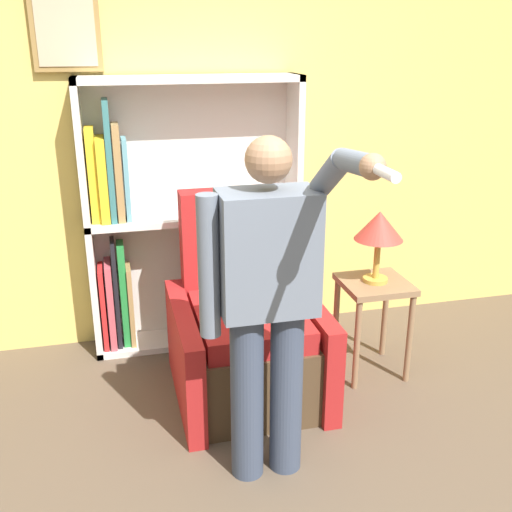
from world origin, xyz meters
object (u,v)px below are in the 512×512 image
armchair (245,334)px  person_standing (268,297)px  side_table (374,300)px  bookcase (171,221)px  table_lamp (379,228)px

armchair → person_standing: size_ratio=0.70×
armchair → side_table: bearing=-0.5°
person_standing → armchair: bearing=85.1°
armchair → person_standing: person_standing is taller
bookcase → table_lamp: bookcase is taller
armchair → person_standing: 0.92m
table_lamp → person_standing: bearing=-139.3°
bookcase → side_table: bookcase is taller
bookcase → table_lamp: size_ratio=4.06×
person_standing → side_table: person_standing is taller
side_table → table_lamp: 0.45m
person_standing → bookcase: bearing=100.3°
bookcase → side_table: 1.35m
side_table → armchair: bearing=179.5°
side_table → table_lamp: table_lamp is taller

